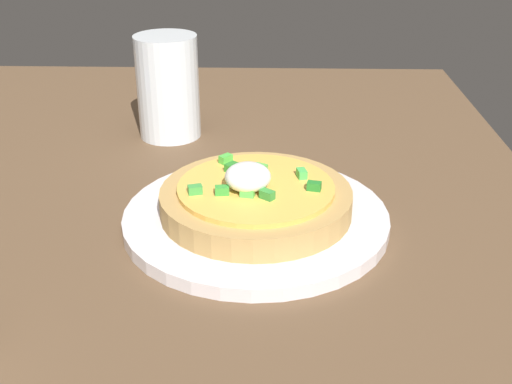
{
  "coord_description": "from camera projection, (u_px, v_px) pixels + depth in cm",
  "views": [
    {
      "loc": [
        -53.22,
        -11.0,
        33.08
      ],
      "look_at": [
        0.27,
        -9.5,
        6.04
      ],
      "focal_mm": 44.57,
      "sensor_mm": 36.0,
      "label": 1
    }
  ],
  "objects": [
    {
      "name": "pizza",
      "position": [
        256.0,
        197.0,
        0.6
      ],
      "size": [
        18.15,
        18.15,
        5.34
      ],
      "color": "tan",
      "rests_on": "plate"
    },
    {
      "name": "plate",
      "position": [
        256.0,
        217.0,
        0.61
      ],
      "size": [
        25.33,
        25.33,
        1.3
      ],
      "primitive_type": "cylinder",
      "color": "silver",
      "rests_on": "dining_table"
    },
    {
      "name": "cup_near",
      "position": [
        168.0,
        93.0,
        0.79
      ],
      "size": [
        7.75,
        7.75,
        12.8
      ],
      "color": "silver",
      "rests_on": "dining_table"
    },
    {
      "name": "dining_table",
      "position": [
        159.0,
        235.0,
        0.62
      ],
      "size": [
        108.88,
        80.19,
        2.74
      ],
      "primitive_type": "cube",
      "color": "brown",
      "rests_on": "ground"
    }
  ]
}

